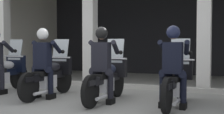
# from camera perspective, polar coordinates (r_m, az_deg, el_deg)

# --- Properties ---
(ground_plane) EXTENTS (80.00, 80.00, 0.00)m
(ground_plane) POSITION_cam_1_polar(r_m,az_deg,el_deg) (9.57, 6.37, -4.95)
(ground_plane) COLOR gray
(station_building) EXTENTS (11.23, 4.47, 3.45)m
(station_building) POSITION_cam_1_polar(r_m,az_deg,el_deg) (11.18, 9.18, 7.41)
(station_building) COLOR black
(station_building) RESTS_ON ground
(kerb_strip) EXTENTS (10.73, 0.24, 0.12)m
(kerb_strip) POSITION_cam_1_polar(r_m,az_deg,el_deg) (8.52, 4.70, -5.47)
(kerb_strip) COLOR #B7B5AD
(kerb_strip) RESTS_ON ground
(motorcycle_far_left) EXTENTS (0.62, 2.04, 1.35)m
(motorcycle_far_left) POSITION_cam_1_polar(r_m,az_deg,el_deg) (8.36, -19.23, -2.72)
(motorcycle_far_left) COLOR black
(motorcycle_far_left) RESTS_ON ground
(motorcycle_left) EXTENTS (0.62, 2.04, 1.35)m
(motorcycle_left) POSITION_cam_1_polar(r_m,az_deg,el_deg) (7.40, -11.21, -3.29)
(motorcycle_left) COLOR black
(motorcycle_left) RESTS_ON ground
(police_officer_left) EXTENTS (0.63, 0.61, 1.58)m
(police_officer_left) POSITION_cam_1_polar(r_m,az_deg,el_deg) (7.14, -12.52, 0.01)
(police_officer_left) COLOR black
(police_officer_left) RESTS_ON ground
(motorcycle_center) EXTENTS (0.62, 2.04, 1.35)m
(motorcycle_center) POSITION_cam_1_polar(r_m,az_deg,el_deg) (6.69, -0.85, -3.86)
(motorcycle_center) COLOR black
(motorcycle_center) RESTS_ON ground
(police_officer_center) EXTENTS (0.63, 0.61, 1.58)m
(police_officer_center) POSITION_cam_1_polar(r_m,az_deg,el_deg) (6.39, -1.87, -0.22)
(police_officer_center) COLOR black
(police_officer_center) RESTS_ON ground
(motorcycle_right) EXTENTS (0.62, 2.04, 1.35)m
(motorcycle_right) POSITION_cam_1_polar(r_m,az_deg,el_deg) (6.34, 11.67, -4.27)
(motorcycle_right) COLOR black
(motorcycle_right) RESTS_ON ground
(police_officer_right) EXTENTS (0.63, 0.61, 1.58)m
(police_officer_right) POSITION_cam_1_polar(r_m,az_deg,el_deg) (6.02, 11.19, -0.44)
(police_officer_right) COLOR black
(police_officer_right) RESTS_ON ground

